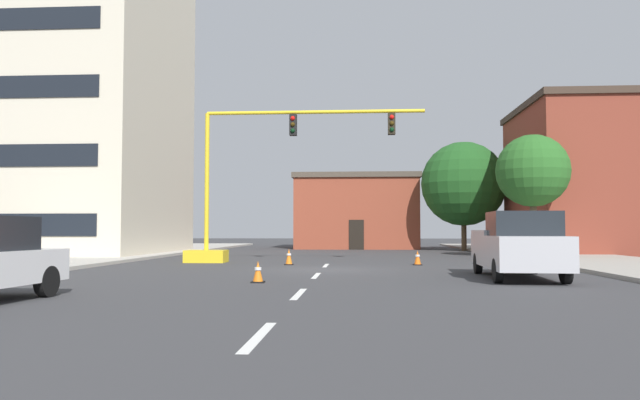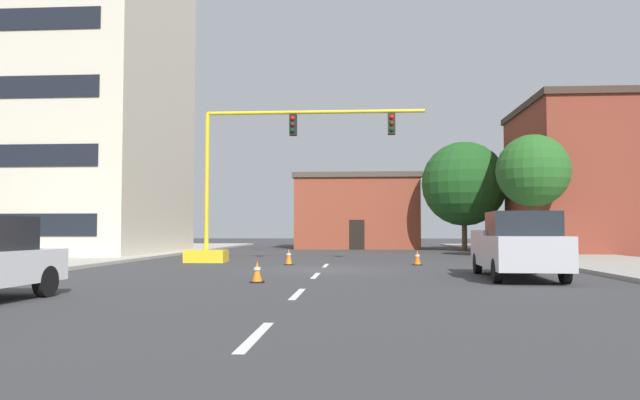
% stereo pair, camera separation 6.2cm
% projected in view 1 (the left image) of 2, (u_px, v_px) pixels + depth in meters
% --- Properties ---
extents(ground_plane, '(160.00, 160.00, 0.00)m').
position_uv_depth(ground_plane, '(322.00, 270.00, 22.26)').
color(ground_plane, '#38383A').
extents(sidewalk_left, '(6.00, 56.00, 0.14)m').
position_uv_depth(sidewalk_left, '(99.00, 257.00, 31.02)').
color(sidewalk_left, '#B2ADA3').
rests_on(sidewalk_left, ground_plane).
extents(sidewalk_right, '(6.00, 56.00, 0.14)m').
position_uv_depth(sidewalk_right, '(578.00, 258.00, 29.45)').
color(sidewalk_right, '#9E998E').
rests_on(sidewalk_right, ground_plane).
extents(lane_stripe_seg_0, '(0.16, 2.40, 0.01)m').
position_uv_depth(lane_stripe_seg_0, '(259.00, 336.00, 8.31)').
color(lane_stripe_seg_0, silver).
rests_on(lane_stripe_seg_0, ground_plane).
extents(lane_stripe_seg_1, '(0.16, 2.40, 0.01)m').
position_uv_depth(lane_stripe_seg_1, '(299.00, 294.00, 13.79)').
color(lane_stripe_seg_1, silver).
rests_on(lane_stripe_seg_1, ground_plane).
extents(lane_stripe_seg_2, '(0.16, 2.40, 0.01)m').
position_uv_depth(lane_stripe_seg_2, '(316.00, 276.00, 19.27)').
color(lane_stripe_seg_2, silver).
rests_on(lane_stripe_seg_2, ground_plane).
extents(lane_stripe_seg_3, '(0.16, 2.40, 0.01)m').
position_uv_depth(lane_stripe_seg_3, '(326.00, 265.00, 24.75)').
color(lane_stripe_seg_3, silver).
rests_on(lane_stripe_seg_3, ground_plane).
extents(building_tall_left, '(13.62, 13.12, 20.75)m').
position_uv_depth(building_tall_left, '(58.00, 81.00, 36.39)').
color(building_tall_left, beige).
rests_on(building_tall_left, ground_plane).
extents(building_brick_center, '(9.66, 8.86, 5.77)m').
position_uv_depth(building_brick_center, '(357.00, 212.00, 48.91)').
color(building_brick_center, brown).
rests_on(building_brick_center, ground_plane).
extents(building_row_right, '(12.14, 10.24, 9.25)m').
position_uv_depth(building_row_right, '(620.00, 178.00, 37.38)').
color(building_row_right, brown).
rests_on(building_row_right, ground_plane).
extents(traffic_signal_gantry, '(10.70, 1.20, 6.83)m').
position_uv_depth(traffic_signal_gantry, '(239.00, 210.00, 27.19)').
color(traffic_signal_gantry, yellow).
rests_on(traffic_signal_gantry, ground_plane).
extents(tree_right_mid, '(3.80, 3.80, 6.45)m').
position_uv_depth(tree_right_mid, '(533.00, 171.00, 31.66)').
color(tree_right_mid, brown).
rests_on(tree_right_mid, ground_plane).
extents(tree_right_far, '(5.91, 5.91, 7.65)m').
position_uv_depth(tree_right_far, '(463.00, 184.00, 42.49)').
color(tree_right_far, brown).
rests_on(tree_right_far, ground_plane).
extents(pickup_truck_silver, '(2.24, 5.49, 1.99)m').
position_uv_depth(pickup_truck_silver, '(517.00, 246.00, 18.26)').
color(pickup_truck_silver, '#BCBCC1').
rests_on(pickup_truck_silver, ground_plane).
extents(traffic_cone_roadside_a, '(0.36, 0.36, 0.61)m').
position_uv_depth(traffic_cone_roadside_a, '(418.00, 258.00, 25.04)').
color(traffic_cone_roadside_a, black).
rests_on(traffic_cone_roadside_a, ground_plane).
extents(traffic_cone_roadside_b, '(0.36, 0.36, 0.68)m').
position_uv_depth(traffic_cone_roadside_b, '(289.00, 257.00, 25.26)').
color(traffic_cone_roadside_b, black).
rests_on(traffic_cone_roadside_b, ground_plane).
extents(traffic_cone_roadside_c, '(0.36, 0.36, 0.60)m').
position_uv_depth(traffic_cone_roadside_c, '(258.00, 272.00, 16.74)').
color(traffic_cone_roadside_c, black).
rests_on(traffic_cone_roadside_c, ground_plane).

